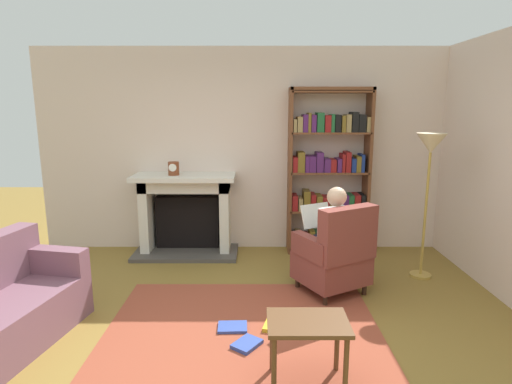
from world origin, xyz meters
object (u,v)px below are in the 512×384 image
(mantel_clock, at_px, (175,168))
(seated_reader, at_px, (330,234))
(side_table, at_px, (309,331))
(armchair_reading, at_px, (337,255))
(floor_lamp, at_px, (432,156))
(bookshelf, at_px, (330,174))
(fireplace, at_px, (188,211))

(mantel_clock, height_order, seated_reader, mantel_clock)
(mantel_clock, distance_m, side_table, 3.12)
(armchair_reading, distance_m, floor_lamp, 1.53)
(bookshelf, height_order, seated_reader, bookshelf)
(fireplace, distance_m, floor_lamp, 3.08)
(seated_reader, bearing_deg, side_table, 46.20)
(armchair_reading, height_order, floor_lamp, floor_lamp)
(bookshelf, bearing_deg, side_table, -102.04)
(mantel_clock, relative_size, floor_lamp, 0.10)
(mantel_clock, bearing_deg, bookshelf, 3.84)
(armchair_reading, bearing_deg, seated_reader, -90.00)
(mantel_clock, relative_size, side_table, 0.31)
(fireplace, bearing_deg, side_table, -65.17)
(seated_reader, relative_size, floor_lamp, 0.69)
(bookshelf, distance_m, seated_reader, 1.33)
(fireplace, relative_size, mantel_clock, 7.91)
(seated_reader, bearing_deg, mantel_clock, -60.38)
(armchair_reading, height_order, side_table, armchair_reading)
(armchair_reading, bearing_deg, side_table, 43.19)
(fireplace, height_order, floor_lamp, floor_lamp)
(fireplace, bearing_deg, floor_lamp, -16.57)
(mantel_clock, bearing_deg, floor_lamp, -14.10)
(mantel_clock, distance_m, seated_reader, 2.20)
(fireplace, distance_m, mantel_clock, 0.61)
(floor_lamp, bearing_deg, side_table, -128.74)
(bookshelf, height_order, armchair_reading, bookshelf)
(fireplace, xyz_separation_m, armchair_reading, (1.75, -1.31, -0.14))
(fireplace, height_order, armchair_reading, fireplace)
(mantel_clock, distance_m, floor_lamp, 3.07)
(seated_reader, distance_m, side_table, 1.65)
(side_table, bearing_deg, floor_lamp, 51.26)
(bookshelf, bearing_deg, floor_lamp, -42.77)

